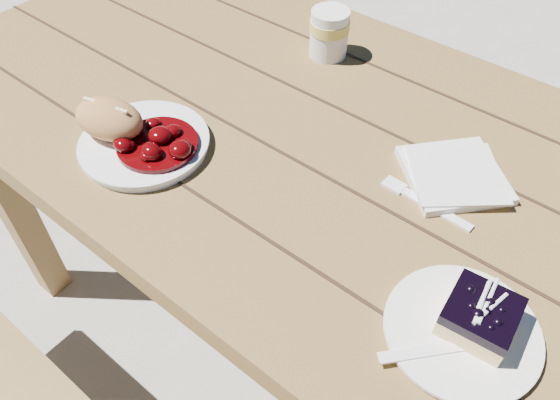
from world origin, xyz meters
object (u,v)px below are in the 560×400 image
Objects in this scene: picnic_table at (394,241)px; dessert_plate at (462,331)px; main_plate at (145,144)px; blueberry_cake at (480,316)px; bread_roll at (109,119)px; second_cup at (329,33)px.

picnic_table is 0.32m from dessert_plate.
dessert_plate is at bearing 1.49° from main_plate.
blueberry_cake is (0.01, 0.02, 0.03)m from dessert_plate.
main_plate is 0.59m from blueberry_cake.
picnic_table is at bearing 133.19° from dessert_plate.
blueberry_cake is at bearing 4.44° from bread_roll.
blueberry_cake reaches higher than main_plate.
second_cup is at bearing 80.17° from main_plate.
bread_roll is 0.47m from second_cup.
bread_roll reaches higher than picnic_table.
picnic_table is 0.48m from main_plate.
bread_roll is at bearing -176.84° from dessert_plate.
second_cup is (0.13, 0.45, -0.00)m from bread_roll.
picnic_table is 0.55m from bread_roll.
second_cup reaches higher than main_plate.
bread_roll is at bearing 179.14° from blueberry_cake.
blueberry_cake reaches higher than picnic_table.
main_plate is at bearing -151.00° from picnic_table.
blueberry_cake is (0.20, -0.19, 0.19)m from picnic_table.
second_cup is (-0.52, 0.40, 0.01)m from blueberry_cake.
picnic_table is 20.80× the size of second_cup.
bread_roll is at bearing -160.02° from main_plate.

